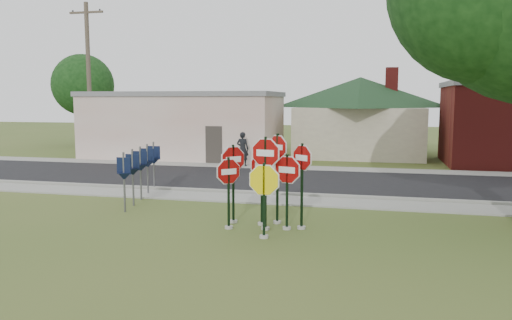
% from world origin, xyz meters
% --- Properties ---
extents(ground, '(120.00, 120.00, 0.00)m').
position_xyz_m(ground, '(0.00, 0.00, 0.00)').
color(ground, '#405921').
rests_on(ground, ground).
extents(sidewalk_near, '(60.00, 1.60, 0.06)m').
position_xyz_m(sidewalk_near, '(0.00, 5.50, 0.03)').
color(sidewalk_near, gray).
rests_on(sidewalk_near, ground).
extents(road, '(60.00, 7.00, 0.04)m').
position_xyz_m(road, '(0.00, 10.00, 0.02)').
color(road, black).
rests_on(road, ground).
extents(sidewalk_far, '(60.00, 1.60, 0.06)m').
position_xyz_m(sidewalk_far, '(0.00, 14.30, 0.03)').
color(sidewalk_far, gray).
rests_on(sidewalk_far, ground).
extents(curb, '(60.00, 0.20, 0.14)m').
position_xyz_m(curb, '(0.00, 6.50, 0.07)').
color(curb, gray).
rests_on(curb, ground).
extents(stop_sign_center, '(1.14, 0.24, 2.80)m').
position_xyz_m(stop_sign_center, '(0.01, 1.38, 1.78)').
color(stop_sign_center, '#9B9990').
rests_on(stop_sign_center, ground).
extents(stop_sign_yellow, '(1.17, 0.24, 2.17)m').
position_xyz_m(stop_sign_yellow, '(0.16, 0.51, 1.29)').
color(stop_sign_yellow, '#9B9990').
rests_on(stop_sign_yellow, ground).
extents(stop_sign_left, '(0.75, 0.72, 2.18)m').
position_xyz_m(stop_sign_left, '(-1.04, 1.24, 1.31)').
color(stop_sign_left, '#9B9990').
rests_on(stop_sign_left, ground).
extents(stop_sign_right, '(1.06, 0.34, 2.28)m').
position_xyz_m(stop_sign_right, '(0.61, 1.54, 1.39)').
color(stop_sign_right, '#9B9990').
rests_on(stop_sign_right, ground).
extents(stop_sign_back_right, '(0.84, 0.53, 2.81)m').
position_xyz_m(stop_sign_back_right, '(0.20, 2.18, 1.74)').
color(stop_sign_back_right, '#9B9990').
rests_on(stop_sign_back_right, ground).
extents(stop_sign_back_left, '(0.83, 0.52, 2.29)m').
position_xyz_m(stop_sign_back_left, '(-0.21, 1.89, 1.37)').
color(stop_sign_back_left, '#9B9990').
rests_on(stop_sign_back_left, ground).
extents(stop_sign_far_right, '(0.81, 0.64, 2.58)m').
position_xyz_m(stop_sign_far_right, '(1.01, 1.70, 1.59)').
color(stop_sign_far_right, '#9B9990').
rests_on(stop_sign_far_right, ground).
extents(stop_sign_far_left, '(0.78, 0.81, 2.49)m').
position_xyz_m(stop_sign_far_left, '(-1.11, 1.95, 1.54)').
color(stop_sign_far_left, '#9B9990').
rests_on(stop_sign_far_left, ground).
extents(route_sign_row, '(1.43, 4.63, 2.00)m').
position_xyz_m(route_sign_row, '(-5.40, 4.50, 1.22)').
color(route_sign_row, '#59595E').
rests_on(route_sign_row, ground).
extents(building_stucco, '(12.20, 6.20, 4.20)m').
position_xyz_m(building_stucco, '(-9.00, 18.00, 2.15)').
color(building_stucco, silver).
rests_on(building_stucco, ground).
extents(building_house, '(11.60, 11.60, 6.20)m').
position_xyz_m(building_house, '(2.00, 22.00, 3.65)').
color(building_house, beige).
rests_on(building_house, ground).
extents(utility_pole_near, '(2.20, 0.26, 9.50)m').
position_xyz_m(utility_pole_near, '(-14.00, 15.20, 4.97)').
color(utility_pole_near, '#493C30').
rests_on(utility_pole_near, ground).
extents(bg_tree_left, '(4.90, 4.90, 7.35)m').
position_xyz_m(bg_tree_left, '(-20.00, 24.00, 4.88)').
color(bg_tree_left, '#2E2014').
rests_on(bg_tree_left, ground).
extents(pedestrian, '(0.73, 0.51, 1.89)m').
position_xyz_m(pedestrian, '(-4.07, 14.20, 1.00)').
color(pedestrian, black).
rests_on(pedestrian, sidewalk_far).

